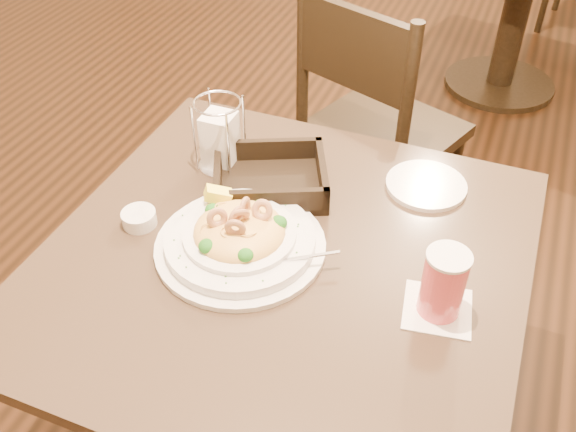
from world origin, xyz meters
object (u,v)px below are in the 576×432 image
at_px(butter_ramekin, 139,218).
at_px(main_table, 285,329).
at_px(pasta_bowl, 240,237).
at_px(side_plate, 426,185).
at_px(dining_chair_near, 374,126).
at_px(bread_basket, 270,180).
at_px(napkin_caddy, 220,139).
at_px(drink_glass, 443,284).

bearing_deg(butter_ramekin, main_table, 5.09).
height_order(pasta_bowl, side_plate, pasta_bowl).
relative_size(dining_chair_near, side_plate, 5.36).
height_order(bread_basket, napkin_caddy, napkin_caddy).
xyz_separation_m(main_table, dining_chair_near, (-0.04, 0.83, 0.01)).
relative_size(dining_chair_near, butter_ramekin, 13.45).
distance_m(drink_glass, bread_basket, 0.46).
bearing_deg(butter_ramekin, dining_chair_near, 72.80).
bearing_deg(bread_basket, drink_glass, -27.09).
distance_m(dining_chair_near, bread_basket, 0.70).
bearing_deg(drink_glass, pasta_bowl, 177.85).
distance_m(side_plate, butter_ramekin, 0.61).
xyz_separation_m(dining_chair_near, napkin_caddy, (-0.20, -0.61, 0.29)).
distance_m(main_table, butter_ramekin, 0.39).
bearing_deg(drink_glass, bread_basket, 152.91).
distance_m(drink_glass, butter_ramekin, 0.61).
bearing_deg(drink_glass, main_table, 174.16).
distance_m(main_table, side_plate, 0.43).
bearing_deg(bread_basket, side_plate, 22.55).
bearing_deg(napkin_caddy, main_table, -42.04).
height_order(bread_basket, butter_ramekin, bread_basket).
xyz_separation_m(bread_basket, side_plate, (0.31, 0.13, -0.02)).
xyz_separation_m(dining_chair_near, butter_ramekin, (-0.26, -0.85, 0.23)).
xyz_separation_m(main_table, butter_ramekin, (-0.30, -0.03, 0.24)).
relative_size(drink_glass, napkin_caddy, 0.80).
bearing_deg(pasta_bowl, butter_ramekin, -177.22).
bearing_deg(bread_basket, butter_ramekin, -134.56).
xyz_separation_m(napkin_caddy, side_plate, (0.44, 0.09, -0.07)).
xyz_separation_m(drink_glass, butter_ramekin, (-0.60, 0.00, -0.05)).
bearing_deg(side_plate, butter_ramekin, -146.96).
height_order(bread_basket, side_plate, bread_basket).
bearing_deg(main_table, drink_glass, -5.84).
distance_m(main_table, bread_basket, 0.32).
relative_size(main_table, butter_ramekin, 13.02).
bearing_deg(side_plate, drink_glass, -74.30).
relative_size(main_table, napkin_caddy, 5.41).
xyz_separation_m(side_plate, butter_ramekin, (-0.51, -0.33, 0.01)).
height_order(dining_chair_near, bread_basket, dining_chair_near).
bearing_deg(dining_chair_near, butter_ramekin, 93.60).
bearing_deg(napkin_caddy, pasta_bowl, -56.49).
bearing_deg(drink_glass, butter_ramekin, 179.63).
relative_size(main_table, pasta_bowl, 2.50).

